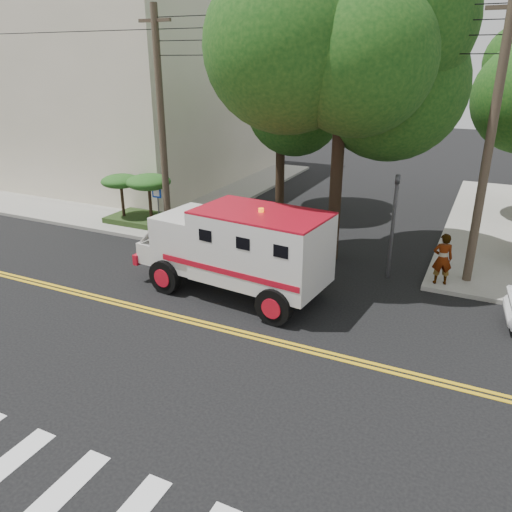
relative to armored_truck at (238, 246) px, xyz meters
The scene contains 12 objects.
ground 2.76m from the armored_truck, 83.56° to the right, with size 100.00×100.00×0.00m, color black.
sidewalk_nw 17.48m from the armored_truck, 139.55° to the left, with size 17.00×17.00×0.15m, color gray.
building_left 20.22m from the armored_truck, 140.00° to the left, with size 16.00×14.00×10.00m, color beige.
utility_pole_left 7.16m from the armored_truck, 144.65° to the left, with size 0.28×0.28×9.00m, color #382D23.
utility_pole_right 8.19m from the armored_truck, 31.39° to the left, with size 0.28×0.28×9.00m, color #382D23.
tree_main 7.20m from the armored_truck, 61.36° to the left, with size 6.08×5.70×9.85m.
tree_left 10.70m from the armored_truck, 104.23° to the left, with size 4.48×4.20×7.70m.
traffic_signal 5.32m from the armored_truck, 39.99° to the left, with size 0.15×0.18×3.60m.
accessibility_sign 7.16m from the armored_truck, 146.30° to the left, with size 0.45×0.10×2.02m.
palm_planter 8.44m from the armored_truck, 148.41° to the left, with size 3.52×2.63×2.36m.
armored_truck is the anchor object (origin of this frame).
pedestrian_a 6.66m from the armored_truck, 29.83° to the left, with size 0.63×0.42×1.74m, color gray.
Camera 1 is at (6.51, -10.67, 7.02)m, focal length 35.00 mm.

